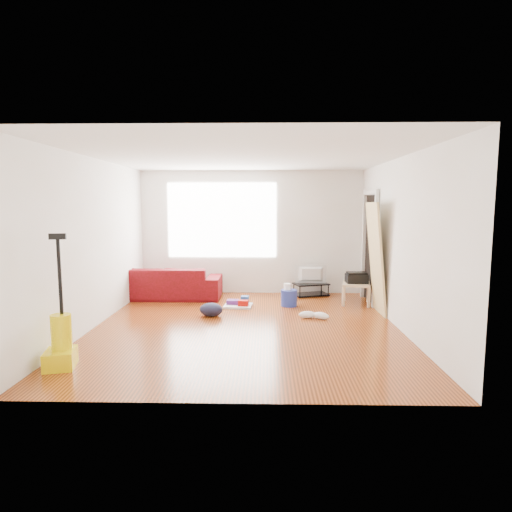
{
  "coord_description": "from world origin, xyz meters",
  "views": [
    {
      "loc": [
        0.29,
        -6.22,
        1.81
      ],
      "look_at": [
        0.14,
        0.6,
        0.99
      ],
      "focal_mm": 30.0,
      "sensor_mm": 36.0,
      "label": 1
    }
  ],
  "objects_px": {
    "cleaning_tray": "(239,304)",
    "backpack": "(211,316)",
    "vacuum": "(61,343)",
    "tv_stand": "(311,289)",
    "bucket": "(289,306)",
    "sofa": "(167,298)",
    "side_table": "(356,286)"
  },
  "relations": [
    {
      "from": "backpack",
      "to": "sofa",
      "type": "bearing_deg",
      "value": 146.75
    },
    {
      "from": "cleaning_tray",
      "to": "vacuum",
      "type": "bearing_deg",
      "value": -122.14
    },
    {
      "from": "bucket",
      "to": "sofa",
      "type": "bearing_deg",
      "value": 165.32
    },
    {
      "from": "bucket",
      "to": "cleaning_tray",
      "type": "xyz_separation_m",
      "value": [
        -0.9,
        -0.08,
        0.05
      ]
    },
    {
      "from": "sofa",
      "to": "tv_stand",
      "type": "xyz_separation_m",
      "value": [
        2.84,
        0.27,
        0.13
      ]
    },
    {
      "from": "cleaning_tray",
      "to": "tv_stand",
      "type": "bearing_deg",
      "value": 35.05
    },
    {
      "from": "sofa",
      "to": "backpack",
      "type": "relative_size",
      "value": 5.39
    },
    {
      "from": "bucket",
      "to": "backpack",
      "type": "height_order",
      "value": "bucket"
    },
    {
      "from": "tv_stand",
      "to": "bucket",
      "type": "relative_size",
      "value": 2.59
    },
    {
      "from": "tv_stand",
      "to": "side_table",
      "type": "relative_size",
      "value": 1.31
    },
    {
      "from": "side_table",
      "to": "vacuum",
      "type": "xyz_separation_m",
      "value": [
        -3.95,
        -3.14,
        -0.06
      ]
    },
    {
      "from": "sofa",
      "to": "cleaning_tray",
      "type": "bearing_deg",
      "value": 154.3
    },
    {
      "from": "cleaning_tray",
      "to": "backpack",
      "type": "bearing_deg",
      "value": -122.4
    },
    {
      "from": "tv_stand",
      "to": "cleaning_tray",
      "type": "height_order",
      "value": "tv_stand"
    },
    {
      "from": "tv_stand",
      "to": "side_table",
      "type": "height_order",
      "value": "side_table"
    },
    {
      "from": "sofa",
      "to": "cleaning_tray",
      "type": "height_order",
      "value": "sofa"
    },
    {
      "from": "bucket",
      "to": "vacuum",
      "type": "bearing_deg",
      "value": -132.37
    },
    {
      "from": "sofa",
      "to": "tv_stand",
      "type": "relative_size",
      "value": 2.79
    },
    {
      "from": "cleaning_tray",
      "to": "backpack",
      "type": "height_order",
      "value": "cleaning_tray"
    },
    {
      "from": "cleaning_tray",
      "to": "backpack",
      "type": "xyz_separation_m",
      "value": [
        -0.42,
        -0.65,
        -0.05
      ]
    },
    {
      "from": "bucket",
      "to": "tv_stand",
      "type": "bearing_deg",
      "value": 61.26
    },
    {
      "from": "sofa",
      "to": "side_table",
      "type": "height_order",
      "value": "side_table"
    },
    {
      "from": "side_table",
      "to": "backpack",
      "type": "height_order",
      "value": "side_table"
    },
    {
      "from": "side_table",
      "to": "vacuum",
      "type": "height_order",
      "value": "vacuum"
    },
    {
      "from": "sofa",
      "to": "cleaning_tray",
      "type": "xyz_separation_m",
      "value": [
        1.46,
        -0.7,
        0.05
      ]
    },
    {
      "from": "backpack",
      "to": "vacuum",
      "type": "distance_m",
      "value": 2.65
    },
    {
      "from": "tv_stand",
      "to": "backpack",
      "type": "xyz_separation_m",
      "value": [
        -1.8,
        -1.63,
        -0.13
      ]
    },
    {
      "from": "tv_stand",
      "to": "cleaning_tray",
      "type": "relative_size",
      "value": 1.45
    },
    {
      "from": "sofa",
      "to": "side_table",
      "type": "distance_m",
      "value": 3.63
    },
    {
      "from": "side_table",
      "to": "vacuum",
      "type": "distance_m",
      "value": 5.05
    },
    {
      "from": "side_table",
      "to": "bucket",
      "type": "height_order",
      "value": "side_table"
    },
    {
      "from": "bucket",
      "to": "backpack",
      "type": "relative_size",
      "value": 0.74
    }
  ]
}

